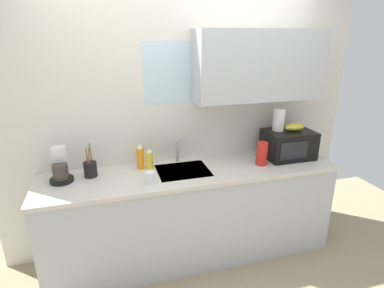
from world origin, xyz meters
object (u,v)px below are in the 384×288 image
at_px(dish_soap_bottle_yellow, 149,159).
at_px(cereal_canister, 262,154).
at_px(banana_bunch, 295,127).
at_px(utensil_crock, 90,169).
at_px(microwave, 288,144).
at_px(dish_soap_bottle_orange, 140,157).
at_px(mug_white, 150,177).
at_px(coffee_maker, 61,169).
at_px(paper_towel_roll, 279,119).

xyz_separation_m(dish_soap_bottle_yellow, cereal_canister, (1.01, -0.19, 0.02)).
relative_size(banana_bunch, utensil_crock, 0.67).
height_order(microwave, dish_soap_bottle_orange, microwave).
height_order(mug_white, utensil_crock, utensil_crock).
bearing_deg(mug_white, coffee_maker, 160.48).
bearing_deg(mug_white, dish_soap_bottle_orange, 97.00).
bearing_deg(mug_white, microwave, 7.70).
bearing_deg(cereal_canister, mug_white, -175.12).
bearing_deg(cereal_canister, dish_soap_bottle_yellow, 169.24).
bearing_deg(banana_bunch, dish_soap_bottle_orange, 175.27).
bearing_deg(dish_soap_bottle_orange, coffee_maker, -174.44).
relative_size(banana_bunch, mug_white, 2.11).
bearing_deg(dish_soap_bottle_yellow, dish_soap_bottle_orange, 159.09).
bearing_deg(paper_towel_roll, utensil_crock, 179.36).
xyz_separation_m(banana_bunch, mug_white, (-1.44, -0.19, -0.26)).
relative_size(dish_soap_bottle_orange, cereal_canister, 1.06).
relative_size(banana_bunch, coffee_maker, 0.71).
height_order(dish_soap_bottle_yellow, utensil_crock, utensil_crock).
bearing_deg(cereal_canister, paper_towel_roll, 32.01).
distance_m(cereal_canister, mug_white, 1.06).
height_order(coffee_maker, dish_soap_bottle_orange, coffee_maker).
distance_m(microwave, coffee_maker, 2.10).
bearing_deg(dish_soap_bottle_orange, dish_soap_bottle_yellow, -20.91).
bearing_deg(paper_towel_roll, cereal_canister, -147.99).
relative_size(dish_soap_bottle_yellow, dish_soap_bottle_orange, 0.85).
distance_m(banana_bunch, coffee_maker, 2.16).
bearing_deg(cereal_canister, coffee_maker, 174.85).
bearing_deg(banana_bunch, paper_towel_roll, 161.57).
relative_size(banana_bunch, cereal_canister, 0.92).
bearing_deg(dish_soap_bottle_orange, microwave, -4.96).
distance_m(paper_towel_roll, utensil_crock, 1.79).
height_order(banana_bunch, cereal_canister, banana_bunch).
relative_size(mug_white, utensil_crock, 0.32).
relative_size(paper_towel_roll, utensil_crock, 0.74).
xyz_separation_m(banana_bunch, dish_soap_bottle_orange, (-1.48, 0.12, -0.20)).
bearing_deg(dish_soap_bottle_orange, paper_towel_roll, -3.12).
distance_m(banana_bunch, utensil_crock, 1.93).
bearing_deg(dish_soap_bottle_yellow, banana_bunch, -3.78).
bearing_deg(dish_soap_bottle_orange, mug_white, -83.00).
relative_size(banana_bunch, paper_towel_roll, 0.91).
distance_m(paper_towel_roll, coffee_maker, 2.01).
height_order(paper_towel_roll, utensil_crock, paper_towel_roll).
relative_size(dish_soap_bottle_yellow, mug_white, 2.07).
relative_size(paper_towel_roll, cereal_canister, 1.01).
bearing_deg(utensil_crock, paper_towel_roll, -0.64).
bearing_deg(cereal_canister, microwave, 16.17).
relative_size(paper_towel_roll, dish_soap_bottle_yellow, 1.12).
xyz_separation_m(dish_soap_bottle_orange, cereal_canister, (1.09, -0.22, 0.00)).
relative_size(cereal_canister, mug_white, 2.29).
distance_m(banana_bunch, paper_towel_roll, 0.18).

